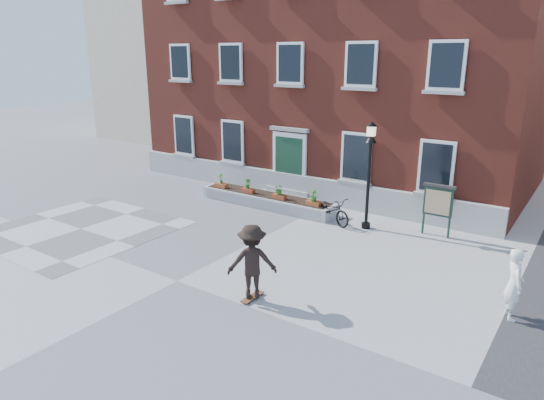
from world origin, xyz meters
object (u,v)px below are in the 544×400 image
Objects in this scene: lamp_post at (370,161)px; notice_board at (438,202)px; skateboarder at (252,262)px; bystander at (514,284)px; bicycle at (331,210)px.

lamp_post is 2.10× the size of notice_board.
skateboarder is (-2.51, -7.39, -0.20)m from notice_board.
notice_board reaches higher than bystander.
bicycle is 3.87m from notice_board.
skateboarder is at bearing 90.14° from bystander.
notice_board is 7.81m from skateboarder.
bicycle is at bearing 100.27° from skateboarder.
bicycle is at bearing -166.26° from notice_board.
bystander is 0.46× the size of lamp_post.
notice_board is at bearing 71.23° from skateboarder.
bystander is (6.89, -3.65, 0.39)m from bicycle.
skateboarder is at bearing -108.77° from notice_board.
bystander is at bearing -34.99° from lamp_post.
notice_board is at bearing -55.93° from bicycle.
bystander reaches higher than bicycle.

